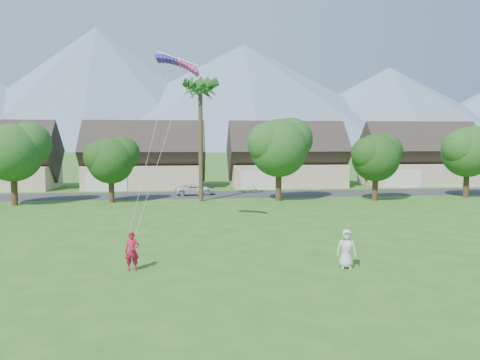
{
  "coord_description": "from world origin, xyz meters",
  "views": [
    {
      "loc": [
        -3.24,
        -19.44,
        6.42
      ],
      "look_at": [
        0.0,
        10.0,
        3.8
      ],
      "focal_mm": 35.0,
      "sensor_mm": 36.0,
      "label": 1
    }
  ],
  "objects": [
    {
      "name": "parafoil_kite",
      "position": [
        -3.85,
        12.77,
        11.56
      ],
      "size": [
        3.14,
        1.25,
        0.5
      ],
      "rotation": [
        0.0,
        0.0,
        -0.18
      ],
      "color": "#3619BF",
      "rests_on": "ground"
    },
    {
      "name": "fan_palm",
      "position": [
        -2.0,
        28.5,
        11.8
      ],
      "size": [
        3.0,
        3.0,
        13.8
      ],
      "color": "#4C3D26",
      "rests_on": "ground"
    },
    {
      "name": "tree_row",
      "position": [
        -1.14,
        27.92,
        4.89
      ],
      "size": [
        62.27,
        6.67,
        8.45
      ],
      "color": "#47301C",
      "rests_on": "ground"
    },
    {
      "name": "parked_car",
      "position": [
        -2.56,
        34.0,
        0.62
      ],
      "size": [
        4.67,
        2.52,
        1.24
      ],
      "primitive_type": "imported",
      "rotation": [
        0.0,
        0.0,
        1.67
      ],
      "color": "silver",
      "rests_on": "ground"
    },
    {
      "name": "ground",
      "position": [
        0.0,
        0.0,
        0.0
      ],
      "size": [
        500.0,
        500.0,
        0.0
      ],
      "primitive_type": "plane",
      "color": "#2D6019",
      "rests_on": "ground"
    },
    {
      "name": "street",
      "position": [
        0.0,
        34.0,
        0.01
      ],
      "size": [
        90.0,
        7.0,
        0.01
      ],
      "primitive_type": "cube",
      "color": "#2D2D30",
      "rests_on": "ground"
    },
    {
      "name": "kite_flyer",
      "position": [
        -6.02,
        3.34,
        0.96
      ],
      "size": [
        0.72,
        0.5,
        1.92
      ],
      "primitive_type": "imported",
      "rotation": [
        0.0,
        0.0,
        -0.05
      ],
      "color": "#AF1433",
      "rests_on": "ground"
    },
    {
      "name": "watcher",
      "position": [
        4.52,
        2.66,
        0.97
      ],
      "size": [
        1.06,
        0.81,
        1.95
      ],
      "primitive_type": "imported",
      "rotation": [
        0.0,
        0.0,
        -0.22
      ],
      "color": "silver",
      "rests_on": "ground"
    },
    {
      "name": "houses_row",
      "position": [
        0.49,
        42.99,
        3.44
      ],
      "size": [
        72.75,
        8.19,
        8.86
      ],
      "color": "beige",
      "rests_on": "ground"
    },
    {
      "name": "mountain_ridge",
      "position": [
        10.4,
        260.0,
        29.07
      ],
      "size": [
        540.0,
        240.0,
        70.0
      ],
      "color": "slate",
      "rests_on": "ground"
    }
  ]
}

